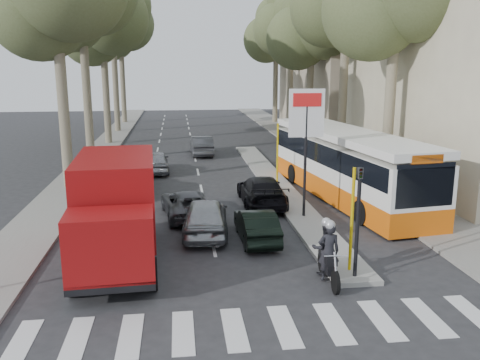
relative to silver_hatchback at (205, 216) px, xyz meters
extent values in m
plane|color=#28282B|center=(1.10, -3.54, -0.74)|extent=(120.00, 120.00, 0.00)
cube|color=gray|center=(9.70, 21.46, -0.68)|extent=(3.20, 70.00, 0.12)
cube|color=gray|center=(-6.90, 24.46, -0.68)|extent=(2.40, 64.00, 0.12)
cube|color=gray|center=(4.35, 7.46, -0.66)|extent=(1.50, 26.00, 0.16)
cube|color=#B7A88E|center=(16.60, 30.46, 7.26)|extent=(11.00, 20.00, 16.00)
cylinder|color=yellow|center=(4.35, -4.54, 1.01)|extent=(0.10, 0.10, 3.50)
cylinder|color=yellow|center=(4.35, 1.46, 1.01)|extent=(0.10, 0.10, 3.50)
cylinder|color=yellow|center=(4.35, 7.46, 1.01)|extent=(0.10, 0.10, 3.50)
cylinder|color=black|center=(4.35, 1.46, 1.86)|extent=(0.12, 0.12, 5.20)
cube|color=white|center=(4.35, 1.46, 3.86)|extent=(1.50, 0.10, 2.00)
cube|color=red|center=(4.35, 1.40, 4.41)|extent=(1.20, 0.02, 0.55)
cylinder|color=black|center=(4.35, -5.04, 0.86)|extent=(0.12, 0.12, 3.20)
imported|color=black|center=(4.35, -5.04, 2.36)|extent=(0.16, 0.41, 1.00)
cylinder|color=#6B604C|center=(-6.90, 8.46, 3.46)|extent=(0.56, 0.56, 8.40)
sphere|color=#4B542F|center=(-7.90, 9.06, 8.56)|extent=(5.20, 5.20, 5.20)
cylinder|color=#6B604C|center=(-7.00, 16.46, 3.74)|extent=(0.56, 0.56, 8.96)
sphere|color=#4B542F|center=(-8.00, 17.06, 9.18)|extent=(5.20, 5.20, 5.20)
cylinder|color=#6B604C|center=(-6.80, 24.46, 3.32)|extent=(0.56, 0.56, 8.12)
sphere|color=#4B542F|center=(-7.80, 25.06, 8.25)|extent=(5.20, 5.20, 5.20)
sphere|color=#4B542F|center=(-5.90, 23.66, 9.41)|extent=(5.80, 5.80, 5.80)
sphere|color=#4B542F|center=(-6.60, 25.56, 10.57)|extent=(4.80, 4.80, 4.80)
cylinder|color=#6B604C|center=(-6.90, 32.46, 4.02)|extent=(0.56, 0.56, 9.52)
sphere|color=#4B542F|center=(-7.90, 33.06, 9.80)|extent=(5.20, 5.20, 5.20)
sphere|color=#4B542F|center=(-6.00, 31.66, 11.16)|extent=(5.80, 5.80, 5.80)
cylinder|color=#6B604C|center=(-7.00, 40.46, 3.60)|extent=(0.56, 0.56, 8.68)
sphere|color=#4B542F|center=(-8.00, 41.06, 8.87)|extent=(5.20, 5.20, 5.20)
sphere|color=#4B542F|center=(-6.10, 39.66, 10.11)|extent=(5.80, 5.80, 5.80)
sphere|color=#4B542F|center=(-6.80, 41.56, 11.35)|extent=(4.80, 4.80, 4.80)
cylinder|color=#6B604C|center=(10.10, 6.46, 3.46)|extent=(0.56, 0.56, 8.40)
sphere|color=#4B542F|center=(9.10, 7.06, 8.56)|extent=(5.20, 5.20, 5.20)
cylinder|color=#6B604C|center=(10.20, 14.46, 3.88)|extent=(0.56, 0.56, 9.24)
sphere|color=#4B542F|center=(9.20, 15.06, 9.49)|extent=(5.20, 5.20, 5.20)
cylinder|color=#6B604C|center=(10.00, 22.46, 3.18)|extent=(0.56, 0.56, 7.84)
sphere|color=#4B542F|center=(9.00, 23.06, 7.94)|extent=(5.20, 5.20, 5.20)
sphere|color=#4B542F|center=(10.90, 21.66, 9.06)|extent=(5.80, 5.80, 5.80)
sphere|color=#4B542F|center=(10.20, 23.56, 10.18)|extent=(4.80, 4.80, 4.80)
cylinder|color=#6B604C|center=(10.10, 30.46, 3.74)|extent=(0.56, 0.56, 8.96)
sphere|color=#4B542F|center=(9.10, 31.06, 9.18)|extent=(5.20, 5.20, 5.20)
sphere|color=#4B542F|center=(11.00, 29.66, 10.46)|extent=(5.80, 5.80, 5.80)
sphere|color=#4B542F|center=(10.30, 31.56, 11.74)|extent=(4.80, 4.80, 4.80)
cylinder|color=#6B604C|center=(10.20, 38.46, 3.46)|extent=(0.56, 0.56, 8.40)
sphere|color=#4B542F|center=(9.20, 39.06, 8.56)|extent=(5.20, 5.20, 5.20)
sphere|color=#4B542F|center=(11.10, 37.66, 9.76)|extent=(5.80, 5.80, 5.80)
sphere|color=#4B542F|center=(10.40, 39.56, 10.96)|extent=(4.80, 4.80, 4.80)
imported|color=#9A9DA1|center=(0.00, 0.00, 0.00)|extent=(2.03, 4.43, 1.47)
imported|color=black|center=(1.89, -0.98, -0.13)|extent=(1.37, 3.72, 1.22)
imported|color=#494B50|center=(-0.68, 2.46, -0.15)|extent=(2.46, 4.42, 1.17)
imported|color=black|center=(2.90, 3.93, -0.04)|extent=(1.97, 4.82, 1.40)
imported|color=gray|center=(-2.40, 12.13, -0.06)|extent=(1.83, 4.07, 1.36)
imported|color=#45464C|center=(0.74, 18.13, -0.03)|extent=(1.65, 4.35, 1.42)
imported|color=black|center=(-3.70, 7.29, 0.02)|extent=(2.26, 5.24, 1.50)
cube|color=black|center=(-3.10, -2.77, -0.13)|extent=(2.78, 6.77, 0.28)
cylinder|color=black|center=(-4.09, -5.04, -0.24)|extent=(0.38, 1.01, 1.00)
cylinder|color=black|center=(-1.88, -4.93, -0.24)|extent=(0.38, 1.01, 1.00)
cylinder|color=black|center=(-4.31, -0.83, -0.24)|extent=(0.38, 1.01, 1.00)
cylinder|color=black|center=(-2.10, -0.72, -0.24)|extent=(0.38, 1.01, 1.00)
cube|color=maroon|center=(-2.97, -5.32, 0.87)|extent=(2.52, 1.67, 1.88)
cube|color=black|center=(-2.93, -6.04, 1.09)|extent=(2.22, 0.20, 1.00)
cube|color=maroon|center=(-3.15, -1.88, 1.43)|extent=(2.78, 4.78, 2.77)
cube|color=#E55F0C|center=(7.30, 4.71, -0.12)|extent=(4.56, 13.22, 1.01)
cube|color=white|center=(7.30, 4.71, 1.24)|extent=(4.56, 13.22, 1.69)
cube|color=black|center=(7.30, 4.71, 1.57)|extent=(4.51, 12.71, 0.96)
cube|color=white|center=(7.30, 4.71, 2.48)|extent=(4.56, 13.22, 0.34)
cube|color=black|center=(8.18, -1.68, 1.41)|extent=(2.46, 0.40, 1.69)
cube|color=#E55F0C|center=(8.18, -1.68, 2.40)|extent=(1.35, 0.24, 0.36)
cylinder|color=black|center=(6.59, 0.42, -0.23)|extent=(0.46, 1.11, 1.08)
cylinder|color=black|center=(9.14, 0.77, -0.23)|extent=(0.46, 1.11, 1.08)
cylinder|color=black|center=(5.49, 8.38, -0.23)|extent=(0.46, 1.11, 1.08)
cylinder|color=black|center=(8.05, 8.73, -0.23)|extent=(0.46, 1.11, 1.08)
cylinder|color=black|center=(3.47, -5.86, -0.38)|extent=(0.14, 0.71, 0.70)
cylinder|color=black|center=(3.53, -4.21, -0.38)|extent=(0.14, 0.71, 0.70)
cylinder|color=silver|center=(3.47, -5.79, 0.03)|extent=(0.08, 0.44, 0.88)
cube|color=black|center=(3.50, -4.98, -0.24)|extent=(0.27, 0.83, 0.33)
cube|color=black|center=(3.49, -5.20, 0.06)|extent=(0.35, 0.51, 0.24)
cube|color=black|center=(3.51, -4.65, -0.01)|extent=(0.33, 0.73, 0.13)
cylinder|color=silver|center=(3.48, -5.72, 0.39)|extent=(0.68, 0.07, 0.04)
imported|color=black|center=(3.50, -4.98, 0.24)|extent=(0.69, 0.47, 1.85)
imported|color=black|center=(3.52, -4.54, 0.19)|extent=(0.86, 0.50, 1.73)
sphere|color=#B2B2B7|center=(3.50, -5.04, 1.11)|extent=(0.31, 0.31, 0.31)
sphere|color=#B2B2B7|center=(3.52, -4.58, 1.05)|extent=(0.31, 0.31, 0.31)
imported|color=#453855|center=(8.30, 2.78, 0.34)|extent=(1.02, 1.25, 1.92)
imported|color=brown|center=(8.30, 3.20, 0.15)|extent=(1.02, 0.49, 1.54)
camera|label=1|loc=(-1.00, -19.21, 5.84)|focal=38.00mm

